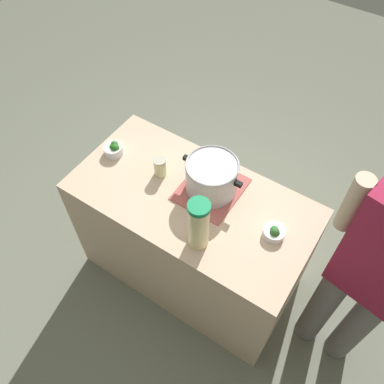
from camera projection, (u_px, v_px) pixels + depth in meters
ground_plane at (192, 269)px, 2.86m from camera, size 8.00×8.00×0.00m
counter_slab at (192, 238)px, 2.52m from camera, size 1.34×0.68×0.85m
dish_cloth at (211, 189)px, 2.21m from camera, size 0.31×0.36×0.01m
cooking_pot at (212, 177)px, 2.13m from camera, size 0.35×0.28×0.20m
lemonade_pitcher at (199, 224)px, 1.89m from camera, size 0.11×0.11×0.31m
mason_jar at (160, 167)px, 2.24m from camera, size 0.07×0.07×0.12m
broccoli_bowl_front at (114, 149)px, 2.35m from camera, size 0.11×0.11×0.08m
broccoli_bowl_center at (274, 232)px, 2.02m from camera, size 0.11×0.11×0.07m
person_cook at (371, 275)px, 1.84m from camera, size 0.50×0.26×1.66m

